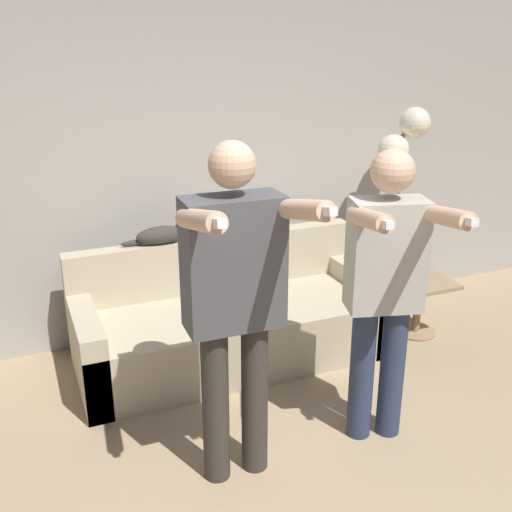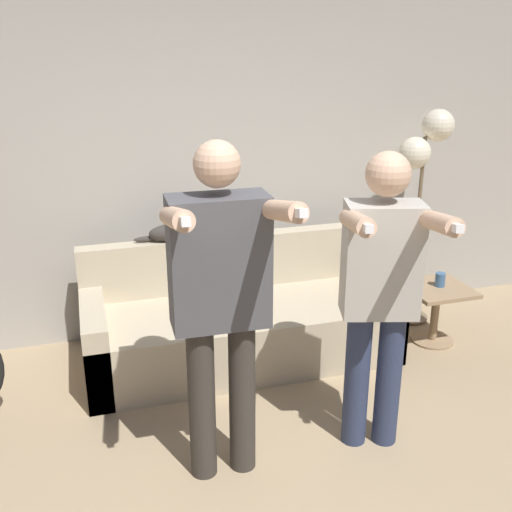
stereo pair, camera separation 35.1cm
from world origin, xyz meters
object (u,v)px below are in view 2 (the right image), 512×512
(person_left, at_px, (221,293))
(person_right, at_px, (381,286))
(couch, at_px, (240,322))
(cup, at_px, (440,280))
(side_table, at_px, (436,302))
(cat, at_px, (175,232))
(floor_lamp, at_px, (425,155))

(person_left, relative_size, person_right, 1.06)
(couch, height_order, cup, couch)
(side_table, relative_size, cup, 4.40)
(cat, xyz_separation_m, side_table, (1.88, -0.52, -0.57))
(person_right, relative_size, cat, 3.48)
(floor_lamp, height_order, cup, floor_lamp)
(cup, bearing_deg, side_table, -150.80)
(person_right, xyz_separation_m, side_table, (1.04, 0.98, -0.65))
(couch, bearing_deg, person_left, -109.25)
(person_right, height_order, cat, person_right)
(cup, bearing_deg, person_left, -152.63)
(couch, height_order, cat, cat)
(person_right, distance_m, floor_lamp, 1.81)
(couch, height_order, person_left, person_left)
(side_table, bearing_deg, cup, 29.20)
(person_right, xyz_separation_m, cat, (-0.84, 1.50, -0.08))
(couch, xyz_separation_m, side_table, (1.48, -0.20, 0.06))
(couch, distance_m, side_table, 1.50)
(cat, bearing_deg, person_right, -60.72)
(person_left, relative_size, floor_lamp, 1.04)
(person_right, bearing_deg, floor_lamp, 68.46)
(person_right, height_order, floor_lamp, floor_lamp)
(side_table, bearing_deg, cat, 164.50)
(cat, distance_m, cup, 2.00)
(cat, height_order, floor_lamp, floor_lamp)
(floor_lamp, distance_m, cup, 0.96)
(floor_lamp, bearing_deg, couch, -171.90)
(floor_lamp, xyz_separation_m, side_table, (-0.04, -0.42, -1.04))
(person_left, bearing_deg, floor_lamp, 37.41)
(cat, xyz_separation_m, cup, (1.90, -0.51, -0.39))
(cup, bearing_deg, person_right, -136.68)
(person_left, distance_m, floor_lamp, 2.41)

